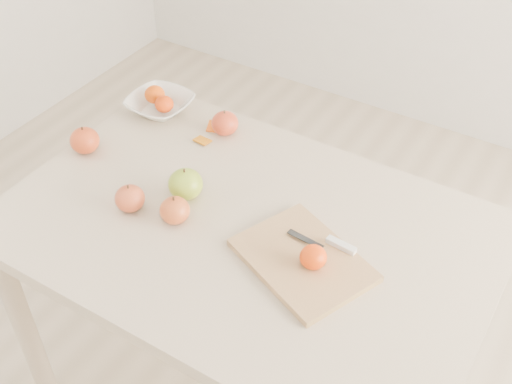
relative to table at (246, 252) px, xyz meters
The scene contains 14 objects.
table is the anchor object (origin of this frame).
cutting_board 0.21m from the table, 11.80° to the right, with size 0.30×0.22×0.02m, color tan.
board_tangerine 0.26m from the table, 12.77° to the right, with size 0.06×0.06×0.05m, color #DE3B07.
fruit_bowl 0.58m from the table, 149.54° to the left, with size 0.19×0.19×0.05m, color white.
bowl_tangerine_near 0.61m from the table, 149.93° to the left, with size 0.06×0.06×0.05m, color #DB4F07.
bowl_tangerine_far 0.55m from the table, 149.29° to the left, with size 0.06×0.06×0.05m, color #DA4007.
orange_peel_a 0.43m from the table, 133.62° to the left, with size 0.06×0.04×0.00m, color orange.
orange_peel_b 0.38m from the table, 142.00° to the left, with size 0.04×0.04×0.00m, color orange.
paring_knife 0.26m from the table, ahead, with size 0.17×0.05×0.01m.
apple_green 0.23m from the table, behind, with size 0.09×0.09×0.08m, color #568512.
apple_red_d 0.56m from the table, behind, with size 0.08×0.08×0.07m, color maroon.
apple_red_b 0.22m from the table, 153.61° to the right, with size 0.08×0.08×0.07m, color #A32C1B.
apple_red_c 0.32m from the table, 160.02° to the right, with size 0.08×0.08×0.07m, color maroon.
apple_red_a 0.41m from the table, 130.98° to the left, with size 0.08×0.08×0.07m, color #9C1D10.
Camera 1 is at (0.62, -0.95, 1.85)m, focal length 45.00 mm.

